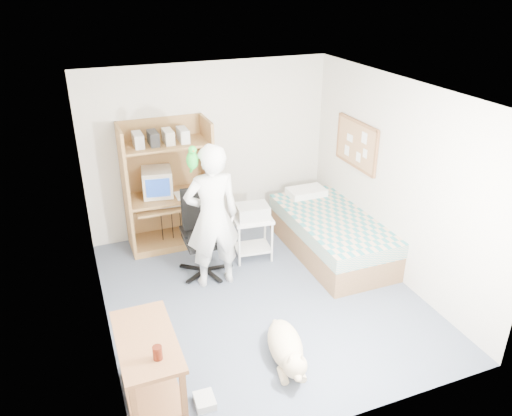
# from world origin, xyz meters

# --- Properties ---
(floor) EXTENTS (4.00, 4.00, 0.00)m
(floor) POSITION_xyz_m (0.00, 0.00, 0.00)
(floor) COLOR #4D5869
(floor) RESTS_ON ground
(wall_back) EXTENTS (3.60, 0.02, 2.50)m
(wall_back) POSITION_xyz_m (0.00, 2.00, 1.25)
(wall_back) COLOR beige
(wall_back) RESTS_ON floor
(wall_right) EXTENTS (0.02, 4.00, 2.50)m
(wall_right) POSITION_xyz_m (1.80, 0.00, 1.25)
(wall_right) COLOR beige
(wall_right) RESTS_ON floor
(wall_left) EXTENTS (0.02, 4.00, 2.50)m
(wall_left) POSITION_xyz_m (-1.80, 0.00, 1.25)
(wall_left) COLOR beige
(wall_left) RESTS_ON floor
(ceiling) EXTENTS (3.60, 4.00, 0.02)m
(ceiling) POSITION_xyz_m (0.00, 0.00, 2.50)
(ceiling) COLOR white
(ceiling) RESTS_ON wall_back
(computer_hutch) EXTENTS (1.20, 0.63, 1.80)m
(computer_hutch) POSITION_xyz_m (-0.70, 1.74, 0.82)
(computer_hutch) COLOR olive
(computer_hutch) RESTS_ON floor
(bed) EXTENTS (1.02, 2.02, 0.66)m
(bed) POSITION_xyz_m (1.30, 0.62, 0.29)
(bed) COLOR brown
(bed) RESTS_ON floor
(side_desk) EXTENTS (0.50, 1.00, 0.75)m
(side_desk) POSITION_xyz_m (-1.55, -1.20, 0.49)
(side_desk) COLOR brown
(side_desk) RESTS_ON floor
(corkboard) EXTENTS (0.04, 0.94, 0.66)m
(corkboard) POSITION_xyz_m (1.77, 0.90, 1.45)
(corkboard) COLOR #9D6E46
(corkboard) RESTS_ON wall_right
(office_chair) EXTENTS (0.63, 0.63, 1.11)m
(office_chair) POSITION_xyz_m (-0.48, 0.81, 0.40)
(office_chair) COLOR black
(office_chair) RESTS_ON floor
(person) EXTENTS (0.69, 0.46, 1.85)m
(person) POSITION_xyz_m (-0.43, 0.50, 0.92)
(person) COLOR silver
(person) RESTS_ON floor
(parrot) EXTENTS (0.14, 0.24, 0.37)m
(parrot) POSITION_xyz_m (-0.63, 0.51, 1.69)
(parrot) COLOR #159521
(parrot) RESTS_ON person
(dog) EXTENTS (0.47, 1.04, 0.39)m
(dog) POSITION_xyz_m (-0.18, -1.14, 0.17)
(dog) COLOR #D2BA8D
(dog) RESTS_ON floor
(printer_cart) EXTENTS (0.56, 0.47, 0.62)m
(printer_cart) POSITION_xyz_m (0.23, 0.88, 0.41)
(printer_cart) COLOR white
(printer_cart) RESTS_ON floor
(printer) EXTENTS (0.45, 0.37, 0.18)m
(printer) POSITION_xyz_m (0.23, 0.88, 0.71)
(printer) COLOR #A9A8A4
(printer) RESTS_ON printer_cart
(crt_monitor) EXTENTS (0.46, 0.48, 0.38)m
(crt_monitor) POSITION_xyz_m (-0.84, 1.75, 0.96)
(crt_monitor) COLOR beige
(crt_monitor) RESTS_ON computer_hutch
(keyboard) EXTENTS (0.47, 0.22, 0.03)m
(keyboard) POSITION_xyz_m (-0.75, 1.58, 0.67)
(keyboard) COLOR beige
(keyboard) RESTS_ON computer_hutch
(pencil_cup) EXTENTS (0.08, 0.08, 0.12)m
(pencil_cup) POSITION_xyz_m (-0.34, 1.65, 0.82)
(pencil_cup) COLOR gold
(pencil_cup) RESTS_ON computer_hutch
(drink_glass) EXTENTS (0.08, 0.08, 0.12)m
(drink_glass) POSITION_xyz_m (-1.50, -1.48, 0.81)
(drink_glass) COLOR #44150A
(drink_glass) RESTS_ON side_desk
(floor_box_b) EXTENTS (0.19, 0.23, 0.08)m
(floor_box_b) POSITION_xyz_m (-1.11, -1.39, 0.04)
(floor_box_b) COLOR beige
(floor_box_b) RESTS_ON floor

